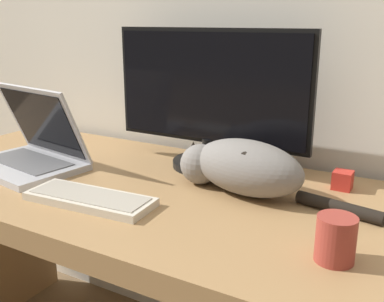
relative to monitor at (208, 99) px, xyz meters
The scene contains 7 objects.
desk 0.42m from the monitor, 88.83° to the right, with size 1.79×0.72×0.73m.
monitor is the anchor object (origin of this frame).
laptop 0.57m from the monitor, 149.12° to the right, with size 0.38×0.30×0.25m.
external_keyboard 0.47m from the monitor, 105.90° to the right, with size 0.34×0.15×0.02m.
cat 0.28m from the monitor, 39.65° to the right, with size 0.55×0.23×0.14m.
coffee_mug 0.65m from the monitor, 39.23° to the right, with size 0.08×0.08×0.09m.
small_toy 0.45m from the monitor, ahead, with size 0.05×0.05×0.05m.
Camera 1 is at (0.62, -0.60, 1.18)m, focal length 42.00 mm.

